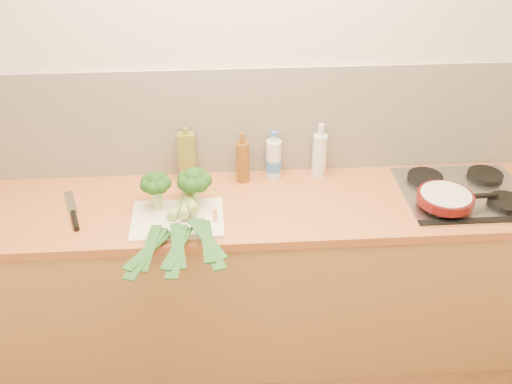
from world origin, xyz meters
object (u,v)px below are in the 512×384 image
(gas_hob, at_px, (464,192))
(skillet, at_px, (446,198))
(chopping_board, at_px, (178,219))
(chefs_knife, at_px, (74,216))

(gas_hob, xyz_separation_m, skillet, (-0.14, -0.11, 0.05))
(chopping_board, xyz_separation_m, chefs_knife, (-0.46, 0.05, 0.00))
(chopping_board, distance_m, chefs_knife, 0.46)
(gas_hob, distance_m, chefs_knife, 1.80)
(chopping_board, xyz_separation_m, skillet, (1.20, 0.01, 0.05))
(gas_hob, distance_m, chopping_board, 1.34)
(gas_hob, relative_size, chefs_knife, 1.72)
(gas_hob, height_order, chefs_knife, gas_hob)
(chefs_knife, bearing_deg, chopping_board, -24.03)
(chefs_knife, xyz_separation_m, skillet, (1.66, -0.04, 0.05))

